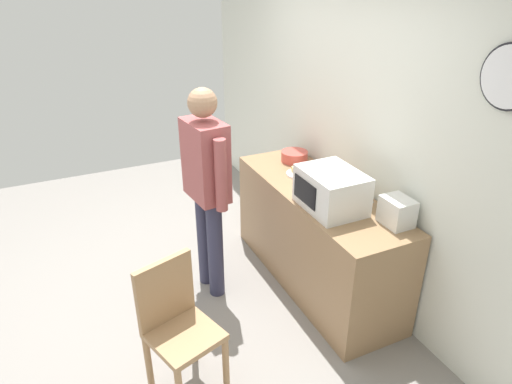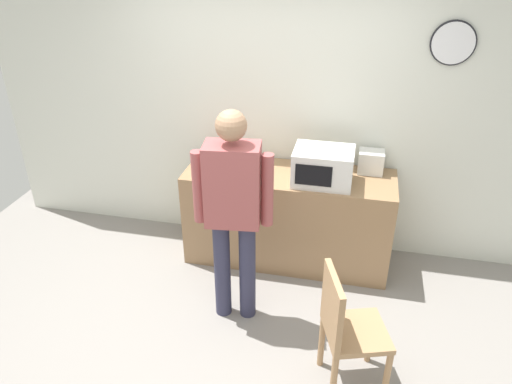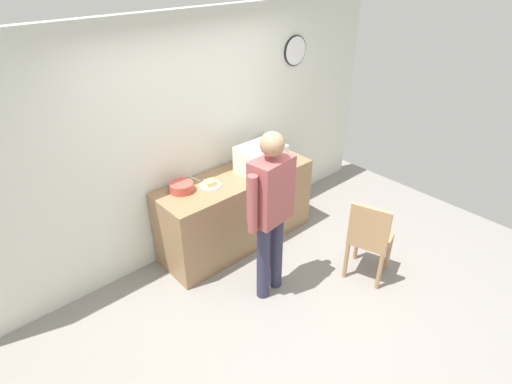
{
  "view_description": "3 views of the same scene",
  "coord_description": "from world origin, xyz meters",
  "px_view_note": "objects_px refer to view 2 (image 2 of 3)",
  "views": [
    {
      "loc": [
        3.07,
        -0.65,
        2.53
      ],
      "look_at": [
        0.06,
        0.75,
        0.88
      ],
      "focal_mm": 31.9,
      "sensor_mm": 36.0,
      "label": 1
    },
    {
      "loc": [
        0.81,
        -2.65,
        2.84
      ],
      "look_at": [
        0.07,
        0.74,
        0.95
      ],
      "focal_mm": 34.56,
      "sensor_mm": 36.0,
      "label": 2
    },
    {
      "loc": [
        -2.27,
        -1.95,
        3.09
      ],
      "look_at": [
        0.22,
        0.83,
        0.88
      ],
      "focal_mm": 29.22,
      "sensor_mm": 36.0,
      "label": 3
    }
  ],
  "objects_px": {
    "toaster": "(371,162)",
    "spoon_utensil": "(333,169)",
    "microwave": "(323,166)",
    "fork_utensil": "(254,159)",
    "sandwich_plate": "(252,168)",
    "person_standing": "(233,205)",
    "salad_bowl": "(225,157)",
    "wooden_chair": "(346,327)"
  },
  "relations": [
    {
      "from": "toaster",
      "to": "salad_bowl",
      "type": "bearing_deg",
      "value": -176.55
    },
    {
      "from": "fork_utensil",
      "to": "sandwich_plate",
      "type": "bearing_deg",
      "value": -80.25
    },
    {
      "from": "toaster",
      "to": "spoon_utensil",
      "type": "relative_size",
      "value": 1.29
    },
    {
      "from": "sandwich_plate",
      "to": "salad_bowl",
      "type": "height_order",
      "value": "salad_bowl"
    },
    {
      "from": "salad_bowl",
      "to": "person_standing",
      "type": "distance_m",
      "value": 1.04
    },
    {
      "from": "toaster",
      "to": "spoon_utensil",
      "type": "bearing_deg",
      "value": -176.63
    },
    {
      "from": "fork_utensil",
      "to": "person_standing",
      "type": "bearing_deg",
      "value": -85.2
    },
    {
      "from": "spoon_utensil",
      "to": "wooden_chair",
      "type": "xyz_separation_m",
      "value": [
        0.24,
        -1.58,
        -0.37
      ]
    },
    {
      "from": "fork_utensil",
      "to": "wooden_chair",
      "type": "distance_m",
      "value": 1.94
    },
    {
      "from": "toaster",
      "to": "spoon_utensil",
      "type": "height_order",
      "value": "toaster"
    },
    {
      "from": "wooden_chair",
      "to": "toaster",
      "type": "bearing_deg",
      "value": 86.91
    },
    {
      "from": "microwave",
      "to": "spoon_utensil",
      "type": "bearing_deg",
      "value": 75.01
    },
    {
      "from": "person_standing",
      "to": "wooden_chair",
      "type": "bearing_deg",
      "value": -31.04
    },
    {
      "from": "microwave",
      "to": "wooden_chair",
      "type": "relative_size",
      "value": 0.53
    },
    {
      "from": "toaster",
      "to": "fork_utensil",
      "type": "xyz_separation_m",
      "value": [
        -1.07,
        0.03,
        -0.1
      ]
    },
    {
      "from": "spoon_utensil",
      "to": "microwave",
      "type": "bearing_deg",
      "value": -104.99
    },
    {
      "from": "microwave",
      "to": "toaster",
      "type": "bearing_deg",
      "value": 36.01
    },
    {
      "from": "wooden_chair",
      "to": "person_standing",
      "type": "bearing_deg",
      "value": 148.96
    },
    {
      "from": "microwave",
      "to": "wooden_chair",
      "type": "xyz_separation_m",
      "value": [
        0.31,
        -1.31,
        -0.52
      ]
    },
    {
      "from": "microwave",
      "to": "salad_bowl",
      "type": "distance_m",
      "value": 0.95
    },
    {
      "from": "fork_utensil",
      "to": "wooden_chair",
      "type": "bearing_deg",
      "value": -58.93
    },
    {
      "from": "toaster",
      "to": "fork_utensil",
      "type": "distance_m",
      "value": 1.08
    },
    {
      "from": "salad_bowl",
      "to": "person_standing",
      "type": "relative_size",
      "value": 0.14
    },
    {
      "from": "fork_utensil",
      "to": "spoon_utensil",
      "type": "bearing_deg",
      "value": -4.14
    },
    {
      "from": "sandwich_plate",
      "to": "wooden_chair",
      "type": "relative_size",
      "value": 0.24
    },
    {
      "from": "salad_bowl",
      "to": "spoon_utensil",
      "type": "bearing_deg",
      "value": 3.47
    },
    {
      "from": "salad_bowl",
      "to": "toaster",
      "type": "bearing_deg",
      "value": 3.45
    },
    {
      "from": "spoon_utensil",
      "to": "wooden_chair",
      "type": "bearing_deg",
      "value": -81.4
    },
    {
      "from": "salad_bowl",
      "to": "fork_utensil",
      "type": "bearing_deg",
      "value": 24.73
    },
    {
      "from": "person_standing",
      "to": "fork_utensil",
      "type": "bearing_deg",
      "value": 94.8
    },
    {
      "from": "spoon_utensil",
      "to": "fork_utensil",
      "type": "bearing_deg",
      "value": 175.86
    },
    {
      "from": "salad_bowl",
      "to": "fork_utensil",
      "type": "height_order",
      "value": "salad_bowl"
    },
    {
      "from": "fork_utensil",
      "to": "microwave",
      "type": "bearing_deg",
      "value": -25.66
    },
    {
      "from": "microwave",
      "to": "wooden_chair",
      "type": "bearing_deg",
      "value": -76.65
    },
    {
      "from": "microwave",
      "to": "sandwich_plate",
      "type": "xyz_separation_m",
      "value": [
        -0.63,
        0.1,
        -0.13
      ]
    },
    {
      "from": "sandwich_plate",
      "to": "person_standing",
      "type": "xyz_separation_m",
      "value": [
        0.05,
        -0.87,
        0.12
      ]
    },
    {
      "from": "spoon_utensil",
      "to": "salad_bowl",
      "type": "bearing_deg",
      "value": -176.53
    },
    {
      "from": "sandwich_plate",
      "to": "toaster",
      "type": "bearing_deg",
      "value": 10.63
    },
    {
      "from": "salad_bowl",
      "to": "spoon_utensil",
      "type": "height_order",
      "value": "salad_bowl"
    },
    {
      "from": "toaster",
      "to": "person_standing",
      "type": "xyz_separation_m",
      "value": [
        -0.98,
        -1.06,
        0.04
      ]
    },
    {
      "from": "microwave",
      "to": "fork_utensil",
      "type": "distance_m",
      "value": 0.76
    },
    {
      "from": "fork_utensil",
      "to": "person_standing",
      "type": "relative_size",
      "value": 0.1
    }
  ]
}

